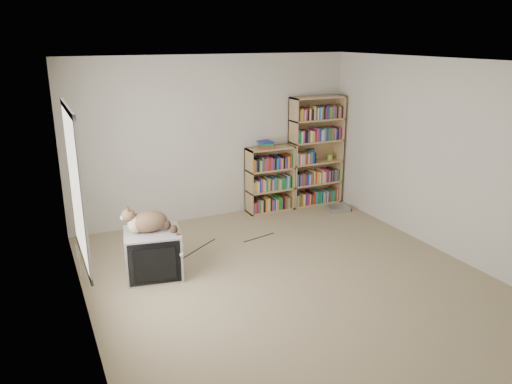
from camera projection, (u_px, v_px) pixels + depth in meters
name	position (u px, v px, depth m)	size (l,w,h in m)	color
floor	(291.00, 281.00, 5.86)	(4.50, 5.00, 0.01)	tan
wall_back	(214.00, 138.00, 7.64)	(4.50, 0.02, 2.50)	beige
wall_front	(476.00, 273.00, 3.32)	(4.50, 0.02, 2.50)	beige
wall_left	(79.00, 208.00, 4.58)	(0.02, 5.00, 2.50)	beige
wall_right	(447.00, 159.00, 6.39)	(0.02, 5.00, 2.50)	beige
ceiling	(296.00, 62.00, 5.11)	(4.50, 5.00, 0.02)	white
window	(76.00, 186.00, 4.71)	(0.02, 1.22, 1.52)	white
crt_tv	(153.00, 253.00, 5.94)	(0.74, 0.69, 0.56)	#A1A1A4
cat	(153.00, 225.00, 5.81)	(0.66, 0.54, 0.55)	#392517
bookcase_tall	(315.00, 154.00, 8.34)	(0.91, 0.30, 1.82)	#A67D53
bookcase_short	(269.00, 182.00, 8.10)	(0.77, 0.30, 1.06)	#A67D53
book_stack	(265.00, 145.00, 7.84)	(0.21, 0.27, 0.12)	#AB1B16
green_mug	(330.00, 157.00, 8.45)	(0.09, 0.09, 0.09)	#82BA35
framed_print	(310.00, 154.00, 8.39)	(0.15, 0.01, 0.20)	black
dvd_player	(338.00, 209.00, 8.19)	(0.35, 0.25, 0.08)	#9E9EA3
wall_outlet	(77.00, 252.00, 5.89)	(0.01, 0.08, 0.13)	silver
floor_cables	(230.00, 235.00, 7.21)	(1.20, 0.70, 0.01)	black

